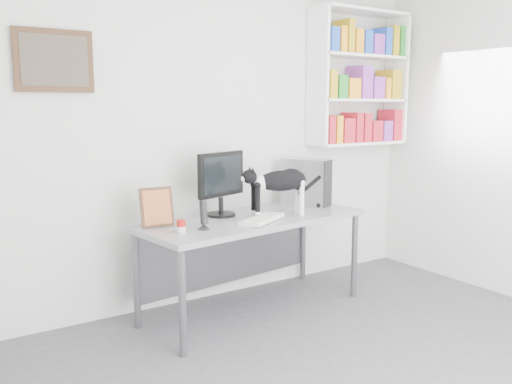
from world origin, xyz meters
TOP-DOWN VIEW (x-y plane):
  - room at (0.00, 0.00)m, footprint 4.01×4.01m
  - bookshelf at (1.40, 1.85)m, footprint 1.03×0.28m
  - wall_art at (-1.30, 1.97)m, footprint 0.52×0.04m
  - desk at (0.01, 1.51)m, footprint 1.88×0.92m
  - monitor at (-0.18, 1.69)m, footprint 0.52×0.36m
  - keyboard at (-0.03, 1.35)m, footprint 0.46×0.36m
  - pc_tower at (0.67, 1.70)m, footprint 0.33×0.44m
  - speaker at (-0.51, 1.36)m, footprint 0.10×0.10m
  - leaning_print at (-0.74, 1.61)m, footprint 0.24×0.11m
  - soup_can at (-0.69, 1.34)m, footprint 0.08×0.08m
  - cat at (0.19, 1.42)m, footprint 0.63×0.26m

SIDE VIEW (x-z plane):
  - desk at x=0.01m, z-range 0.00..0.75m
  - keyboard at x=-0.03m, z-range 0.75..0.79m
  - soup_can at x=-0.69m, z-range 0.75..0.84m
  - speaker at x=-0.51m, z-range 0.75..0.96m
  - leaning_print at x=-0.74m, z-range 0.75..1.04m
  - cat at x=0.19m, z-range 0.75..1.13m
  - pc_tower at x=0.67m, z-range 0.75..1.15m
  - monitor at x=-0.18m, z-range 0.75..1.26m
  - room at x=0.00m, z-range 0.00..2.70m
  - bookshelf at x=1.40m, z-range 1.23..2.47m
  - wall_art at x=-1.30m, z-range 1.69..2.11m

